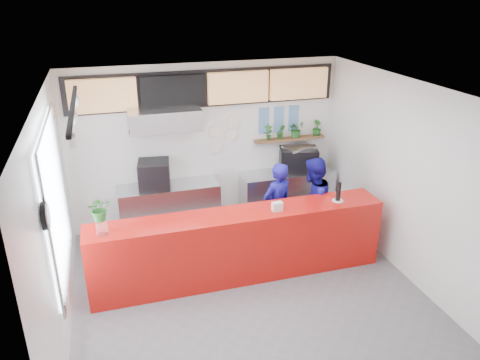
{
  "coord_description": "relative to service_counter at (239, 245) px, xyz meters",
  "views": [
    {
      "loc": [
        -1.77,
        -5.55,
        4.22
      ],
      "look_at": [
        0.1,
        0.7,
        1.5
      ],
      "focal_mm": 35.0,
      "sensor_mm": 36.0,
      "label": 1
    }
  ],
  "objects": [
    {
      "name": "panini_oven",
      "position": [
        -1.03,
        1.8,
        0.59
      ],
      "size": [
        0.61,
        0.61,
        0.48
      ],
      "primitive_type": "cube",
      "rotation": [
        0.0,
        0.0,
        -0.15
      ],
      "color": "black",
      "rests_on": "prep_bench"
    },
    {
      "name": "right_bench",
      "position": [
        1.5,
        1.8,
        -0.1
      ],
      "size": [
        1.8,
        0.6,
        0.9
      ],
      "primitive_type": "cube",
      "color": "#B2B5BA",
      "rests_on": "ground"
    },
    {
      "name": "hood_lip",
      "position": [
        -0.8,
        1.75,
        1.4
      ],
      "size": [
        1.2,
        0.69,
        0.31
      ],
      "primitive_type": "cube",
      "rotation": [
        -0.35,
        0.0,
        0.0
      ],
      "color": "#B2B5BA",
      "rests_on": "ceiling"
    },
    {
      "name": "wall_clock_rim",
      "position": [
        -2.46,
        -1.3,
        1.5
      ],
      "size": [
        0.05,
        0.3,
        0.3
      ],
      "primitive_type": "cylinder",
      "rotation": [
        0.0,
        1.57,
        0.0
      ],
      "color": "black",
      "rests_on": "wall_left"
    },
    {
      "name": "espresso_machine",
      "position": [
        1.72,
        1.8,
        0.58
      ],
      "size": [
        0.82,
        0.68,
        0.45
      ],
      "primitive_type": "cube",
      "rotation": [
        0.0,
        0.0,
        -0.27
      ],
      "color": "black",
      "rests_on": "right_bench"
    },
    {
      "name": "herb_shelf",
      "position": [
        1.6,
        2.0,
        0.95
      ],
      "size": [
        1.4,
        0.18,
        0.04
      ],
      "primitive_type": "cube",
      "color": "brown",
      "rests_on": "wall_back"
    },
    {
      "name": "menu_board_far_left",
      "position": [
        -1.75,
        1.98,
        2.0
      ],
      "size": [
        1.1,
        0.1,
        0.55
      ],
      "primitive_type": "cube",
      "color": "tan",
      "rests_on": "wall_back"
    },
    {
      "name": "white_plate",
      "position": [
        1.6,
        -0.04,
        0.56
      ],
      "size": [
        0.19,
        0.19,
        0.01
      ],
      "primitive_type": "cylinder",
      "rotation": [
        0.0,
        0.0,
        -0.09
      ],
      "color": "silver",
      "rests_on": "service_counter"
    },
    {
      "name": "dec_plate_b",
      "position": [
        0.45,
        2.07,
        1.1
      ],
      "size": [
        0.24,
        0.03,
        0.24
      ],
      "primitive_type": "cylinder",
      "rotation": [
        1.57,
        0.0,
        0.0
      ],
      "color": "silver",
      "rests_on": "wall_back"
    },
    {
      "name": "extraction_hood",
      "position": [
        -0.8,
        1.75,
        1.6
      ],
      "size": [
        1.2,
        0.7,
        0.35
      ],
      "primitive_type": "cube",
      "color": "#B2B5BA",
      "rests_on": "ceiling"
    },
    {
      "name": "dec_plate_a",
      "position": [
        0.15,
        2.07,
        1.2
      ],
      "size": [
        0.24,
        0.03,
        0.24
      ],
      "primitive_type": "cylinder",
      "rotation": [
        1.57,
        0.0,
        0.0
      ],
      "color": "silver",
      "rests_on": "wall_back"
    },
    {
      "name": "wall_left",
      "position": [
        -2.5,
        -0.4,
        0.95
      ],
      "size": [
        0.0,
        5.0,
        5.0
      ],
      "primitive_type": "plane",
      "rotation": [
        1.57,
        0.0,
        1.57
      ],
      "color": "white",
      "rests_on": "ground"
    },
    {
      "name": "photo_frame_c",
      "position": [
        1.7,
        2.08,
        1.45
      ],
      "size": [
        0.2,
        0.02,
        0.25
      ],
      "primitive_type": "cube",
      "color": "#598CBF",
      "rests_on": "wall_back"
    },
    {
      "name": "basil_vase",
      "position": [
        -1.96,
        -0.09,
        0.94
      ],
      "size": [
        0.33,
        0.29,
        0.34
      ],
      "primitive_type": "imported",
      "rotation": [
        0.0,
        0.0,
        0.1
      ],
      "color": "#235D20",
      "rests_on": "glass_vase"
    },
    {
      "name": "photo_frame_a",
      "position": [
        1.1,
        2.08,
        1.45
      ],
      "size": [
        0.2,
        0.02,
        0.25
      ],
      "primitive_type": "cube",
      "color": "#598CBF",
      "rests_on": "wall_back"
    },
    {
      "name": "wall_right",
      "position": [
        2.5,
        -0.4,
        0.95
      ],
      "size": [
        0.0,
        5.0,
        5.0
      ],
      "primitive_type": "plane",
      "rotation": [
        1.57,
        0.0,
        -1.57
      ],
      "color": "white",
      "rests_on": "ground"
    },
    {
      "name": "photo_frame_d",
      "position": [
        1.1,
        2.08,
        1.2
      ],
      "size": [
        0.2,
        0.02,
        0.25
      ],
      "primitive_type": "cube",
      "color": "#598CBF",
      "rests_on": "wall_back"
    },
    {
      "name": "staff_center",
      "position": [
        0.84,
        0.61,
        0.24
      ],
      "size": [
        0.67,
        0.55,
        1.58
      ],
      "primitive_type": "imported",
      "rotation": [
        0.0,
        0.0,
        3.48
      ],
      "color": "navy",
      "rests_on": "ground"
    },
    {
      "name": "menu_board_far_right",
      "position": [
        1.73,
        1.98,
        2.0
      ],
      "size": [
        1.1,
        0.1,
        0.55
      ],
      "primitive_type": "cube",
      "color": "tan",
      "rests_on": "wall_back"
    },
    {
      "name": "dec_plate_c",
      "position": [
        0.15,
        2.07,
        0.9
      ],
      "size": [
        0.24,
        0.03,
        0.24
      ],
      "primitive_type": "cylinder",
      "rotation": [
        1.57,
        0.0,
        0.0
      ],
      "color": "silver",
      "rests_on": "wall_back"
    },
    {
      "name": "window_pane",
      "position": [
        -2.47,
        -0.1,
        1.15
      ],
      "size": [
        0.04,
        2.2,
        1.9
      ],
      "primitive_type": "cube",
      "color": "silver",
      "rests_on": "wall_left"
    },
    {
      "name": "soffit",
      "position": [
        0.0,
        2.06,
        2.0
      ],
      "size": [
        4.8,
        0.04,
        0.65
      ],
      "primitive_type": "cube",
      "color": "black",
      "rests_on": "wall_back"
    },
    {
      "name": "floor",
      "position": [
        0.0,
        -0.4,
        -0.55
      ],
      "size": [
        5.0,
        5.0,
        0.0
      ],
      "primitive_type": "plane",
      "color": "slate",
      "rests_on": "ground"
    },
    {
      "name": "wall_clock_face",
      "position": [
        -2.43,
        -1.3,
        1.5
      ],
      "size": [
        0.02,
        0.26,
        0.26
      ],
      "primitive_type": "cylinder",
      "rotation": [
        0.0,
        1.57,
        0.0
      ],
      "color": "white",
      "rests_on": "wall_left"
    },
    {
      "name": "napkin_holder",
      "position": [
        0.57,
        -0.08,
        0.62
      ],
      "size": [
        0.16,
        0.11,
        0.14
      ],
      "primitive_type": "cube",
      "rotation": [
        0.0,
        0.0,
        0.06
      ],
      "color": "silver",
      "rests_on": "service_counter"
    },
    {
      "name": "wall_back",
      "position": [
        0.0,
        2.1,
        0.95
      ],
      "size": [
        5.0,
        0.0,
        5.0
      ],
      "primitive_type": "plane",
      "rotation": [
        1.57,
        0.0,
        0.0
      ],
      "color": "white",
      "rests_on": "ground"
    },
    {
      "name": "menu_board_mid_right",
      "position": [
        0.57,
        1.98,
        2.0
      ],
      "size": [
        1.1,
        0.1,
        0.55
      ],
      "primitive_type": "cube",
      "color": "tan",
      "rests_on": "wall_back"
    },
    {
      "name": "photo_frame_e",
      "position": [
        1.4,
        2.08,
        1.2
      ],
      "size": [
        0.2,
        0.02,
        0.25
      ],
      "primitive_type": "cube",
      "color": "#598CBF",
      "rests_on": "wall_back"
    },
    {
      "name": "herb_c",
      "position": [
        1.73,
        2.0,
        1.13
      ],
      "size": [
        0.36,
        0.34,
        0.33
      ],
      "primitive_type": "imported",
      "rotation": [
        0.0,
        0.0,
        0.35
      ],
      "color": "#235D20",
      "rests_on": "herb_shelf"
    },
    {
      "name": "dec_plate_d",
      "position": [
        0.5,
        2.07,
        1.35
      ],
      "size": [
        0.24,
        0.03,
        0.24
      ],
      "primitive_type": "cylinder",
      "rotation": [
        1.57,
        0.0,
        0.0
      ],
      "color": "silver",
      "rests_on": "wall_back"
    },
    {
      "name": "herb_b",
      "position": [
        1.42,
        2.0,
        1.11
      ],
      "size": [
        0.18,
        0.16,
        0.28
      ],
      "primitive_type": "imported",
      "rotation": [
        0.0,
        0.0,
        -0.23
      ],
      "color": "#235D20",
      "rests_on": "herb_shelf"
    },
    {
      "name": "herb_d",
      "position": [
        2.16,
        2.0,
        1.12
      ],
      "size": [
        0.2,
        0.19,
        0.3
      ],
      "primitive_type": "imported",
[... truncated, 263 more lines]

